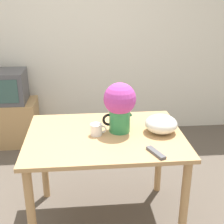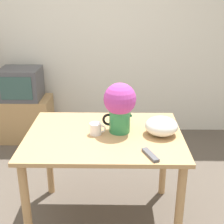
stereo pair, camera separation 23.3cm
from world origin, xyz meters
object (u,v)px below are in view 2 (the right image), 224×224
(coffee_mug, at_px, (96,129))
(white_bowl, at_px, (161,126))
(flower_vase, at_px, (120,105))
(tv_set, at_px, (21,84))

(coffee_mug, height_order, white_bowl, white_bowl)
(flower_vase, bearing_deg, coffee_mug, -164.03)
(flower_vase, distance_m, coffee_mug, 0.25)
(coffee_mug, distance_m, tv_set, 1.84)
(coffee_mug, xyz_separation_m, tv_set, (-1.01, 1.53, -0.10))
(flower_vase, height_order, coffee_mug, flower_vase)
(flower_vase, xyz_separation_m, coffee_mug, (-0.18, -0.05, -0.17))
(flower_vase, xyz_separation_m, tv_set, (-1.19, 1.48, -0.28))
(tv_set, bearing_deg, white_bowl, -45.46)
(white_bowl, bearing_deg, flower_vase, 171.24)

